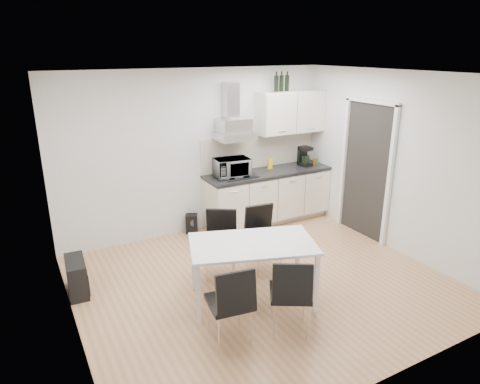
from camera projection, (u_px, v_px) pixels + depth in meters
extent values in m
plane|color=tan|center=(262.00, 282.00, 5.53)|extent=(4.50, 4.50, 0.00)
cube|color=silver|center=(197.00, 153.00, 6.78)|extent=(4.50, 0.10, 2.60)
cube|color=silver|center=(394.00, 253.00, 3.45)|extent=(4.50, 0.10, 2.60)
cube|color=silver|center=(64.00, 221.00, 4.09)|extent=(0.10, 4.00, 2.60)
cube|color=silver|center=(397.00, 164.00, 6.14)|extent=(0.10, 4.00, 2.60)
plane|color=white|center=(266.00, 74.00, 4.70)|extent=(4.50, 4.50, 0.00)
cube|color=white|center=(365.00, 171.00, 6.66)|extent=(0.08, 1.04, 2.10)
cube|color=beige|center=(266.00, 218.00, 7.48)|extent=(2.16, 0.52, 0.10)
cube|color=beige|center=(268.00, 196.00, 7.31)|extent=(2.20, 0.60, 0.76)
cube|color=black|center=(268.00, 172.00, 7.17)|extent=(2.22, 0.64, 0.04)
cube|color=beige|center=(260.00, 151.00, 7.32)|extent=(2.20, 0.02, 0.58)
cube|color=beige|center=(290.00, 112.00, 7.21)|extent=(1.20, 0.35, 0.70)
cube|color=silver|center=(234.00, 130.00, 6.73)|extent=(0.60, 0.46, 0.30)
cube|color=silver|center=(231.00, 100.00, 6.68)|extent=(0.22, 0.20, 0.55)
imported|color=silver|center=(232.00, 166.00, 6.78)|extent=(0.57, 0.35, 0.37)
cube|color=yellow|center=(270.00, 164.00, 7.27)|extent=(0.08, 0.04, 0.18)
cylinder|color=brown|center=(314.00, 162.00, 7.54)|extent=(0.04, 0.04, 0.11)
cylinder|color=#4C6626|center=(317.00, 161.00, 7.56)|extent=(0.04, 0.04, 0.11)
cylinder|color=black|center=(276.00, 82.00, 6.91)|extent=(0.07, 0.07, 0.32)
cylinder|color=black|center=(281.00, 81.00, 6.95)|extent=(0.07, 0.07, 0.32)
cylinder|color=black|center=(287.00, 81.00, 7.00)|extent=(0.07, 0.07, 0.32)
cube|color=white|center=(252.00, 244.00, 4.92)|extent=(1.62, 1.23, 0.03)
cube|color=white|center=(198.00, 294.00, 4.59)|extent=(0.06, 0.06, 0.72)
cube|color=white|center=(316.00, 283.00, 4.81)|extent=(0.06, 0.06, 0.72)
cube|color=white|center=(194.00, 263.00, 5.26)|extent=(0.06, 0.06, 0.72)
cube|color=white|center=(297.00, 255.00, 5.48)|extent=(0.06, 0.06, 0.72)
cube|color=black|center=(77.00, 277.00, 5.23)|extent=(0.25, 0.54, 0.44)
cube|color=gold|center=(85.00, 263.00, 5.23)|extent=(0.04, 0.47, 0.07)
cube|color=black|center=(192.00, 224.00, 6.98)|extent=(0.24, 0.23, 0.31)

